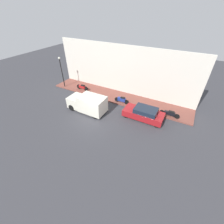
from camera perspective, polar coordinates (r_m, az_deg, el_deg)
The scene contains 9 objects.
ground_plane at distance 16.29m, azimuth -6.81°, elevation -2.67°, with size 60.00×60.00×0.00m, color #38383D.
sidewalk at distance 20.00m, azimuth 1.75°, elevation 5.86°, with size 3.03×18.99×0.14m.
building_facade at distance 20.05m, azimuth 4.16°, elevation 15.53°, with size 0.30×18.99×6.24m.
parked_car at distance 16.28m, azimuth 12.04°, elevation -0.53°, with size 1.81×4.24×1.31m.
delivery_van at distance 17.10m, azimuth -9.35°, elevation 3.33°, with size 1.94×4.45×1.98m.
motorcycle_red at distance 21.80m, azimuth -11.25°, elevation 9.32°, with size 0.30×1.85×0.75m.
motorcycle_blue at distance 18.38m, azimuth 3.73°, elevation 4.68°, with size 0.30×1.88×0.81m.
motorcycle_black at distance 17.24m, azimuth 21.11°, elevation -0.51°, with size 0.30×2.12×0.70m.
streetlamp at distance 22.57m, azimuth -18.74°, elevation 15.25°, with size 0.29×0.29×4.26m.
Camera 1 is at (-10.16, -7.72, 10.11)m, focal length 24.00 mm.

